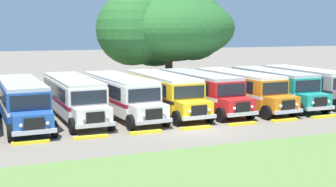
# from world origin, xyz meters

# --- Properties ---
(ground_plane) EXTENTS (220.00, 220.00, 0.00)m
(ground_plane) POSITION_xyz_m (0.00, 0.00, 0.00)
(ground_plane) COLOR slate
(foreground_grass_strip) EXTENTS (80.00, 8.61, 0.01)m
(foreground_grass_strip) POSITION_xyz_m (0.00, -8.24, 0.00)
(foreground_grass_strip) COLOR olive
(foreground_grass_strip) RESTS_ON ground_plane
(parked_bus_slot_1) EXTENTS (3.13, 10.90, 2.82)m
(parked_bus_slot_1) POSITION_xyz_m (-9.97, 5.82, 1.58)
(parked_bus_slot_1) COLOR #23519E
(parked_bus_slot_1) RESTS_ON ground_plane
(parked_bus_slot_2) EXTENTS (3.11, 10.90, 2.82)m
(parked_bus_slot_2) POSITION_xyz_m (-6.47, 6.38, 1.58)
(parked_bus_slot_2) COLOR silver
(parked_bus_slot_2) RESTS_ON ground_plane
(parked_bus_slot_3) EXTENTS (3.51, 10.97, 2.82)m
(parked_bus_slot_3) POSITION_xyz_m (-3.18, 6.09, 1.58)
(parked_bus_slot_3) COLOR silver
(parked_bus_slot_3) RESTS_ON ground_plane
(parked_bus_slot_4) EXTENTS (3.10, 10.89, 2.82)m
(parked_bus_slot_4) POSITION_xyz_m (0.18, 6.28, 1.58)
(parked_bus_slot_4) COLOR yellow
(parked_bus_slot_4) RESTS_ON ground_plane
(parked_bus_slot_5) EXTENTS (3.34, 10.94, 2.82)m
(parked_bus_slot_5) POSITION_xyz_m (3.22, 6.25, 1.58)
(parked_bus_slot_5) COLOR red
(parked_bus_slot_5) RESTS_ON ground_plane
(parked_bus_slot_6) EXTENTS (3.40, 10.95, 2.82)m
(parked_bus_slot_6) POSITION_xyz_m (6.54, 5.90, 1.58)
(parked_bus_slot_6) COLOR orange
(parked_bus_slot_6) RESTS_ON ground_plane
(parked_bus_slot_7) EXTENTS (2.72, 10.85, 2.82)m
(parked_bus_slot_7) POSITION_xyz_m (9.88, 6.16, 1.58)
(parked_bus_slot_7) COLOR teal
(parked_bus_slot_7) RESTS_ON ground_plane
(parked_bus_slot_8) EXTENTS (2.83, 10.86, 2.82)m
(parked_bus_slot_8) POSITION_xyz_m (13.40, 6.34, 1.58)
(parked_bus_slot_8) COLOR #9E9993
(parked_bus_slot_8) RESTS_ON ground_plane
(curb_wheelstop_1) EXTENTS (2.00, 0.36, 0.15)m
(curb_wheelstop_1) POSITION_xyz_m (-9.92, 0.06, 0.07)
(curb_wheelstop_1) COLOR yellow
(curb_wheelstop_1) RESTS_ON ground_plane
(curb_wheelstop_2) EXTENTS (2.00, 0.36, 0.15)m
(curb_wheelstop_2) POSITION_xyz_m (-6.62, 0.06, 0.07)
(curb_wheelstop_2) COLOR yellow
(curb_wheelstop_2) RESTS_ON ground_plane
(curb_wheelstop_3) EXTENTS (2.00, 0.36, 0.15)m
(curb_wheelstop_3) POSITION_xyz_m (-3.31, 0.06, 0.07)
(curb_wheelstop_3) COLOR yellow
(curb_wheelstop_3) RESTS_ON ground_plane
(curb_wheelstop_4) EXTENTS (2.00, 0.36, 0.15)m
(curb_wheelstop_4) POSITION_xyz_m (0.00, 0.06, 0.07)
(curb_wheelstop_4) COLOR yellow
(curb_wheelstop_4) RESTS_ON ground_plane
(curb_wheelstop_5) EXTENTS (2.00, 0.36, 0.15)m
(curb_wheelstop_5) POSITION_xyz_m (3.31, 0.06, 0.07)
(curb_wheelstop_5) COLOR yellow
(curb_wheelstop_5) RESTS_ON ground_plane
(curb_wheelstop_6) EXTENTS (2.00, 0.36, 0.15)m
(curb_wheelstop_6) POSITION_xyz_m (6.62, 0.06, 0.07)
(curb_wheelstop_6) COLOR yellow
(curb_wheelstop_6) RESTS_ON ground_plane
(curb_wheelstop_7) EXTENTS (2.00, 0.36, 0.15)m
(curb_wheelstop_7) POSITION_xyz_m (9.92, 0.06, 0.07)
(curb_wheelstop_7) COLOR yellow
(curb_wheelstop_7) RESTS_ON ground_plane
(broad_shade_tree) EXTENTS (14.11, 14.06, 10.18)m
(broad_shade_tree) POSITION_xyz_m (4.51, 17.32, 6.26)
(broad_shade_tree) COLOR brown
(broad_shade_tree) RESTS_ON ground_plane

